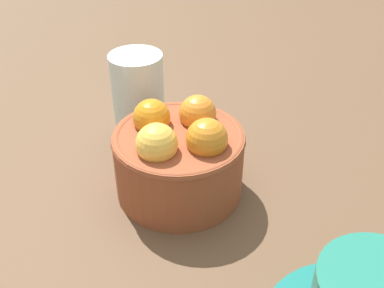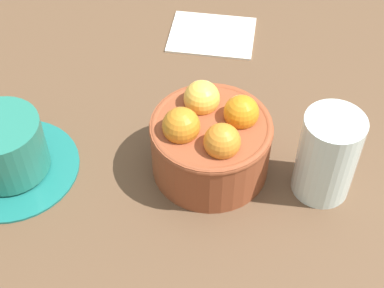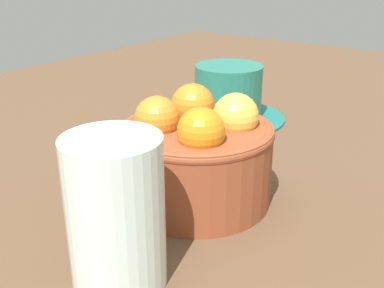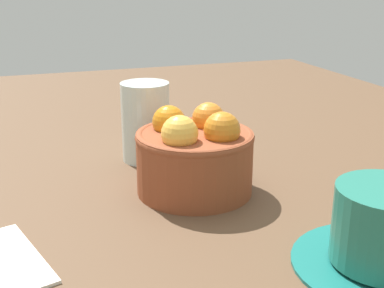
{
  "view_description": "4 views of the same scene",
  "coord_description": "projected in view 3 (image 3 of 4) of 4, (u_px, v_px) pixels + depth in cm",
  "views": [
    {
      "loc": [
        -36.4,
        6.92,
        31.71
      ],
      "look_at": [
        1.84,
        -1.8,
        4.4
      ],
      "focal_mm": 42.33,
      "sensor_mm": 36.0,
      "label": 1
    },
    {
      "loc": [
        15.96,
        -39.47,
        50.94
      ],
      "look_at": [
        -1.99,
        -0.59,
        3.62
      ],
      "focal_mm": 53.95,
      "sensor_mm": 36.0,
      "label": 2
    },
    {
      "loc": [
        29.93,
        21.84,
        20.64
      ],
      "look_at": [
        -0.65,
        -0.98,
        4.93
      ],
      "focal_mm": 43.31,
      "sensor_mm": 36.0,
      "label": 3
    },
    {
      "loc": [
        -51.8,
        18.33,
        24.12
      ],
      "look_at": [
        -0.88,
        0.63,
        6.07
      ],
      "focal_mm": 48.45,
      "sensor_mm": 36.0,
      "label": 4
    }
  ],
  "objects": [
    {
      "name": "ground_plane",
      "position": [
        196.0,
        214.0,
        0.43
      ],
      "size": [
        159.94,
        115.88,
        3.17
      ],
      "primitive_type": "cube",
      "color": "brown"
    },
    {
      "name": "terracotta_bowl",
      "position": [
        197.0,
        153.0,
        0.4
      ],
      "size": [
        13.35,
        13.35,
        9.84
      ],
      "color": "brown",
      "rests_on": "ground_plane"
    },
    {
      "name": "coffee_cup",
      "position": [
        228.0,
        96.0,
        0.61
      ],
      "size": [
        15.3,
        15.3,
        7.26
      ],
      "color": "#196B64",
      "rests_on": "ground_plane"
    },
    {
      "name": "water_glass",
      "position": [
        116.0,
        213.0,
        0.3
      ],
      "size": [
        6.37,
        6.37,
        10.45
      ],
      "primitive_type": "cylinder",
      "color": "silver",
      "rests_on": "ground_plane"
    }
  ]
}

